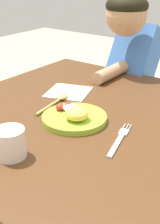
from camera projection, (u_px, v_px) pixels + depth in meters
The scene contains 7 objects.
dining_table at pixel (111, 156), 1.06m from camera, with size 1.20×1.00×0.70m.
plate at pixel (74, 116), 1.01m from camera, with size 0.21×0.21×0.06m.
fork at pixel (119, 140), 0.90m from camera, with size 0.07×0.20×0.01m.
spoon at pixel (58, 100), 1.15m from camera, with size 0.05×0.20×0.02m.
drinking_cup at pixel (10, 143), 0.81m from camera, with size 0.08×0.08×0.08m, color silver.
person at pixel (132, 90), 1.61m from camera, with size 0.21×0.48×1.05m.
napkin at pixel (68, 92), 1.24m from camera, with size 0.16×0.16×0.00m, color white.
Camera 1 is at (0.45, -0.78, 1.16)m, focal length 50.27 mm.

